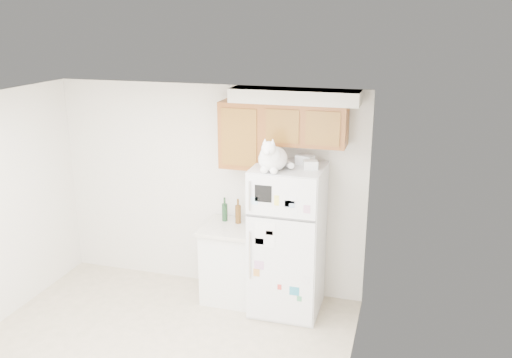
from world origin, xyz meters
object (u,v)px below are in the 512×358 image
at_px(storage_box_front, 310,165).
at_px(base_counter, 231,262).
at_px(storage_box_back, 305,160).
at_px(cat, 272,158).
at_px(bottle_green, 225,209).
at_px(refrigerator, 287,240).
at_px(bottle_amber, 238,211).

bearing_deg(storage_box_front, base_counter, 157.88).
height_order(base_counter, storage_box_back, storage_box_back).
bearing_deg(cat, bottle_green, 149.05).
xyz_separation_m(base_counter, storage_box_front, (0.93, -0.09, 1.28)).
relative_size(refrigerator, bottle_green, 5.90).
bearing_deg(base_counter, cat, -26.41).
distance_m(refrigerator, base_counter, 0.79).
relative_size(cat, bottle_green, 1.87).
distance_m(cat, bottle_green, 1.11).
xyz_separation_m(refrigerator, cat, (-0.13, -0.20, 0.99)).
height_order(refrigerator, cat, cat).
bearing_deg(bottle_amber, bottle_green, 170.94).
relative_size(base_counter, storage_box_back, 5.11).
height_order(refrigerator, bottle_green, refrigerator).
bearing_deg(bottle_amber, refrigerator, -15.42).
bearing_deg(refrigerator, bottle_amber, 164.58).
bearing_deg(refrigerator, storage_box_back, 47.64).
distance_m(refrigerator, bottle_amber, 0.69).
relative_size(storage_box_back, bottle_amber, 0.61).
height_order(refrigerator, storage_box_front, storage_box_front).
height_order(cat, storage_box_front, cat).
relative_size(storage_box_back, storage_box_front, 1.20).
height_order(storage_box_front, bottle_amber, storage_box_front).
distance_m(bottle_green, bottle_amber, 0.18).
bearing_deg(cat, refrigerator, 57.36).
xyz_separation_m(refrigerator, base_counter, (-0.69, 0.07, -0.39)).
height_order(base_counter, bottle_green, bottle_green).
bearing_deg(base_counter, bottle_amber, 61.25).
distance_m(base_counter, bottle_green, 0.63).
xyz_separation_m(refrigerator, bottle_green, (-0.81, 0.20, 0.21)).
xyz_separation_m(refrigerator, storage_box_back, (0.14, 0.16, 0.90)).
xyz_separation_m(storage_box_back, storage_box_front, (0.09, -0.18, -0.01)).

